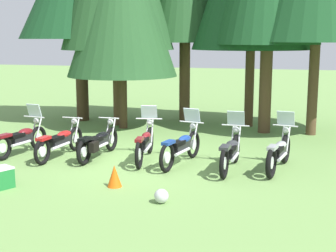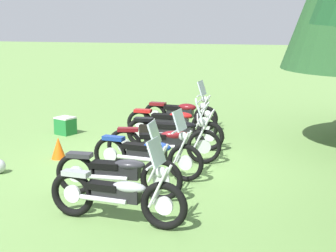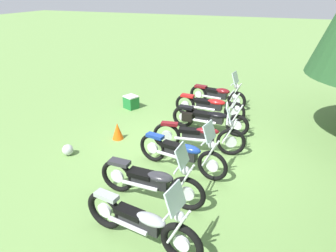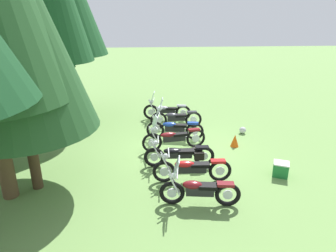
# 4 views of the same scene
# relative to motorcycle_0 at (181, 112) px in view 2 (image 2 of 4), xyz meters

# --- Properties ---
(ground_plane) EXTENTS (80.00, 80.00, 0.00)m
(ground_plane) POSITION_rel_motorcycle_0_xyz_m (3.47, 0.09, -0.46)
(ground_plane) COLOR #6B934C
(motorcycle_0) EXTENTS (0.71, 2.14, 1.35)m
(motorcycle_0) POSITION_rel_motorcycle_0_xyz_m (0.00, 0.00, 0.00)
(motorcycle_0) COLOR black
(motorcycle_0) RESTS_ON ground_plane
(motorcycle_1) EXTENTS (0.63, 2.39, 1.00)m
(motorcycle_1) POSITION_rel_motorcycle_0_xyz_m (1.19, -0.00, -0.01)
(motorcycle_1) COLOR black
(motorcycle_1) RESTS_ON ground_plane
(motorcycle_2) EXTENTS (0.62, 2.36, 1.00)m
(motorcycle_2) POSITION_rel_motorcycle_0_xyz_m (2.21, 0.19, -0.02)
(motorcycle_2) COLOR black
(motorcycle_2) RESTS_ON ground_plane
(motorcycle_3) EXTENTS (0.73, 2.43, 1.38)m
(motorcycle_3) POSITION_rel_motorcycle_0_xyz_m (3.52, 0.31, 0.03)
(motorcycle_3) COLOR black
(motorcycle_3) RESTS_ON ground_plane
(motorcycle_4) EXTENTS (0.71, 2.32, 1.38)m
(motorcycle_4) POSITION_rel_motorcycle_0_xyz_m (4.55, 0.18, 0.02)
(motorcycle_4) COLOR black
(motorcycle_4) RESTS_ON ground_plane
(motorcycle_5) EXTENTS (0.71, 2.31, 1.38)m
(motorcycle_5) POSITION_rel_motorcycle_0_xyz_m (5.84, -0.03, 0.02)
(motorcycle_5) COLOR black
(motorcycle_5) RESTS_ON ground_plane
(motorcycle_6) EXTENTS (0.65, 2.30, 1.39)m
(motorcycle_6) POSITION_rel_motorcycle_0_xyz_m (6.98, 0.29, 0.01)
(motorcycle_6) COLOR black
(motorcycle_6) RESTS_ON ground_plane
(picnic_cooler) EXTENTS (0.56, 0.59, 0.46)m
(picnic_cooler) POSITION_rel_motorcycle_0_xyz_m (1.29, -2.85, -0.23)
(picnic_cooler) COLOR #1E7233
(picnic_cooler) RESTS_ON ground_plane
(traffic_cone) EXTENTS (0.32, 0.32, 0.48)m
(traffic_cone) POSITION_rel_motorcycle_0_xyz_m (3.62, -2.09, -0.22)
(traffic_cone) COLOR #EA590F
(traffic_cone) RESTS_ON ground_plane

